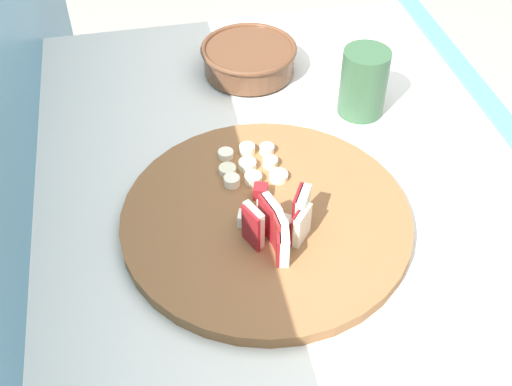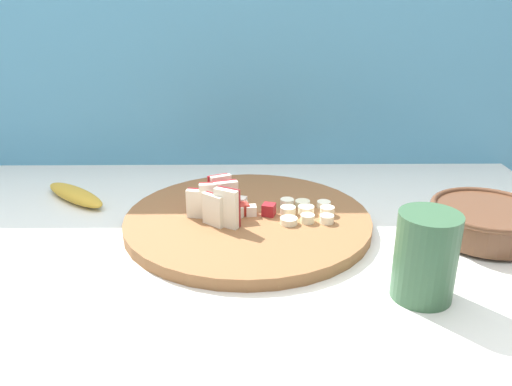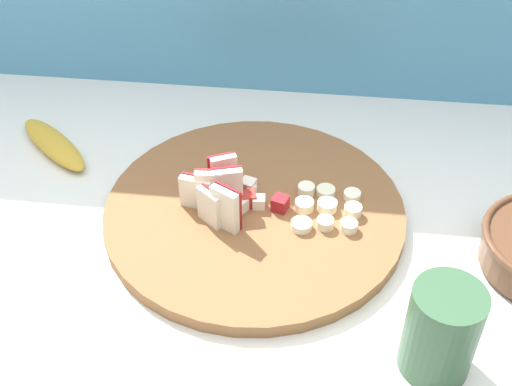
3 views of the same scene
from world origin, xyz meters
TOP-DOWN VIEW (x-y plane):
  - tile_backsplash at (0.00, 0.42)m, footprint 2.40×0.04m
  - cutting_board at (0.05, 0.07)m, footprint 0.42×0.42m
  - apple_wedge_fan at (-0.01, 0.06)m, footprint 0.09×0.10m
  - apple_dice_pile at (0.04, 0.07)m, footprint 0.09×0.08m
  - banana_slice_rows at (0.15, 0.07)m, footprint 0.10×0.10m
  - ceramic_bowl at (0.43, 0.02)m, footprint 0.18×0.18m
  - banana_peel at (-0.29, 0.19)m, footprint 0.16×0.15m
  - small_jar at (0.28, -0.15)m, footprint 0.08×0.08m

SIDE VIEW (x-z plane):
  - tile_backsplash at x=0.00m, z-range 0.00..1.42m
  - cutting_board at x=0.05m, z-range 0.93..0.95m
  - banana_peel at x=-0.29m, z-range 0.93..0.96m
  - banana_slice_rows at x=0.15m, z-range 0.95..0.97m
  - apple_dice_pile at x=0.04m, z-range 0.95..0.97m
  - ceramic_bowl at x=0.43m, z-range 0.94..1.00m
  - apple_wedge_fan at x=-0.01m, z-range 0.95..1.01m
  - small_jar at x=0.28m, z-range 0.93..1.05m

